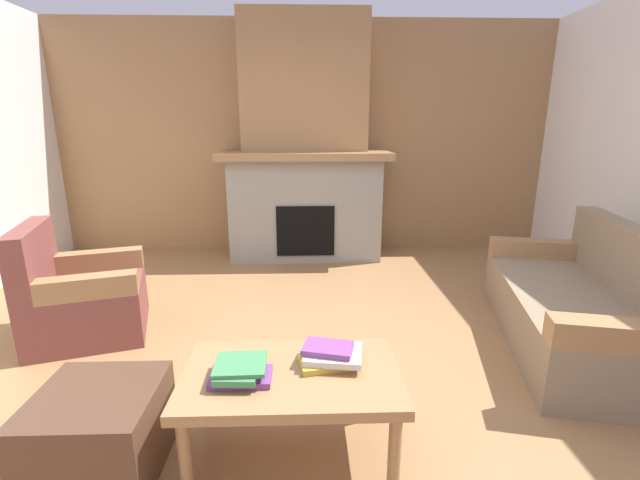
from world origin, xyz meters
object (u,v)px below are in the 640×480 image
Objects in this scene: coffee_table at (291,382)px; couch at (581,307)px; fireplace at (305,157)px; armchair at (81,297)px; ottoman at (100,432)px.

couch is at bearing 25.99° from coffee_table.
fireplace reaches higher than armchair.
couch is at bearing -4.48° from armchair.
coffee_table is at bearing 6.05° from ottoman.
fireplace is at bearing 130.20° from couch.
fireplace reaches higher than coffee_table.
coffee_table reaches higher than ottoman.
couch is 3.61m from armchair.
ottoman is at bearing -159.52° from couch.
fireplace reaches higher than couch.
armchair is (-3.60, 0.28, 0.01)m from couch.
coffee_table is (1.59, -1.26, 0.08)m from armchair.
couch is 2.23m from coffee_table.
fireplace is 1.39× the size of couch.
fireplace is at bearing 88.81° from coffee_table.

